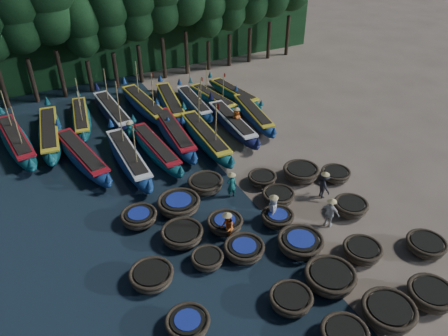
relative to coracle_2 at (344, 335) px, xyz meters
name	(u,v)px	position (x,y,z in m)	size (l,w,h in m)	color
ground	(251,200)	(1.49, 9.91, -0.44)	(120.00, 120.00, 0.00)	#7B695A
foliage_wall	(123,18)	(1.49, 33.41, 4.56)	(40.00, 3.00, 10.00)	black
coracle_2	(344,335)	(0.00, 0.00, 0.00)	(2.11, 2.11, 0.77)	#4C402F
coracle_3	(388,312)	(2.43, 0.01, 0.02)	(2.63, 2.63, 0.80)	#4C402F
coracle_4	(431,295)	(4.76, -0.19, 0.03)	(2.31, 2.31, 0.81)	#4C402F
coracle_5	(188,324)	(-5.37, 3.50, -0.06)	(2.00, 2.00, 0.66)	#4C402F
coracle_6	(291,300)	(-0.86, 2.52, -0.04)	(2.22, 2.22, 0.70)	#4C402F
coracle_7	(330,278)	(1.44, 2.67, 0.03)	(2.93, 2.93, 0.82)	#4C402F
coracle_8	(362,251)	(4.02, 3.34, -0.03)	(2.32, 2.32, 0.72)	#4C402F
coracle_9	(426,245)	(7.20, 2.18, -0.06)	(2.03, 2.03, 0.66)	#4C402F
coracle_10	(152,276)	(-5.82, 6.64, -0.03)	(2.27, 2.27, 0.72)	#4C402F
coracle_11	(207,259)	(-3.04, 6.44, -0.07)	(1.65, 1.65, 0.64)	#4C402F
coracle_12	(244,249)	(-1.12, 6.16, -0.04)	(2.52, 2.52, 0.70)	#4C402F
coracle_13	(300,243)	(1.59, 5.18, 0.02)	(2.50, 2.50, 0.79)	#4C402F
coracle_14	(351,207)	(5.83, 6.26, 0.00)	(2.05, 2.05, 0.76)	#4C402F
coracle_15	(182,234)	(-3.44, 8.60, -0.02)	(2.41, 2.41, 0.73)	#4C402F
coracle_16	(225,223)	(-1.07, 8.34, -0.03)	(2.11, 2.11, 0.70)	#4C402F
coracle_17	(277,218)	(1.69, 7.42, -0.04)	(2.15, 2.15, 0.69)	#4C402F
coracle_18	(278,196)	(2.81, 9.03, -0.05)	(2.30, 2.30, 0.68)	#4C402F
coracle_19	(336,174)	(7.26, 9.27, -0.07)	(1.91, 1.91, 0.65)	#4C402F
coracle_20	(139,217)	(-4.98, 10.97, -0.03)	(2.23, 2.23, 0.71)	#4C402F
coracle_21	(179,204)	(-2.64, 10.93, 0.03)	(2.47, 2.47, 0.81)	#4C402F
coracle_22	(205,184)	(-0.48, 11.99, 0.03)	(2.26, 2.26, 0.82)	#4C402F
coracle_23	(262,179)	(2.91, 10.96, -0.06)	(1.89, 1.89, 0.67)	#4C402F
coracle_24	(301,172)	(5.38, 10.34, 0.02)	(2.75, 2.75, 0.80)	#4C402F
long_boat_2	(82,155)	(-6.37, 18.52, 0.16)	(2.97, 8.78, 1.56)	navy
long_boat_3	(129,158)	(-3.71, 16.84, 0.16)	(1.61, 8.87, 3.77)	navy
long_boat_4	(155,148)	(-1.72, 17.22, 0.12)	(1.94, 8.27, 1.46)	#0E4E53
long_boat_5	(174,133)	(0.15, 18.48, 0.16)	(2.21, 8.93, 1.58)	navy
long_boat_6	(205,137)	(1.91, 16.97, 0.17)	(1.93, 8.95, 3.80)	#0E4E53
long_boat_7	(232,123)	(4.62, 17.97, 0.13)	(1.92, 8.44, 1.49)	#10113C
long_boat_8	(253,114)	(6.81, 18.57, 0.10)	(2.52, 7.93, 1.41)	navy
long_boat_9	(16,141)	(-9.98, 22.55, 0.18)	(2.64, 9.13, 3.90)	#0E4E53
long_boat_10	(50,133)	(-7.71, 22.58, 0.18)	(2.79, 9.13, 1.62)	#0E4E53
long_boat_11	(81,118)	(-5.18, 24.11, 0.09)	(2.59, 7.74, 3.33)	#0E4E53
long_boat_12	(113,112)	(-2.78, 23.91, 0.15)	(1.84, 8.68, 3.69)	#10113C
long_boat_13	(145,105)	(-0.18, 23.87, 0.17)	(2.28, 8.99, 3.83)	navy
long_boat_14	(171,103)	(1.82, 23.29, 0.14)	(2.86, 8.51, 1.52)	navy
long_boat_15	(194,103)	(3.58, 22.57, 0.07)	(1.76, 7.49, 3.19)	navy
long_boat_16	(213,99)	(5.33, 22.62, 0.05)	(2.32, 7.18, 3.08)	#0E4E53
long_boat_17	(234,93)	(7.40, 22.75, 0.07)	(2.38, 7.48, 1.33)	#0E4E53
fisherman_0	(273,208)	(1.59, 7.75, 0.46)	(0.86, 0.97, 1.87)	silver
fisherman_1	(232,184)	(0.63, 10.73, 0.48)	(0.62, 0.52, 1.82)	#18665E
fisherman_2	(227,227)	(-1.36, 7.55, 0.48)	(0.95, 1.04, 1.94)	#B64F18
fisherman_3	(324,185)	(5.39, 8.18, 0.45)	(0.74, 1.15, 1.90)	black
fisherman_4	(330,213)	(4.06, 5.96, 0.50)	(0.87, 1.11, 1.95)	silver
fisherman_5	(130,132)	(-2.69, 19.61, 0.42)	(1.60, 1.07, 1.85)	#18665E
fisherman_6	(236,119)	(4.87, 17.77, 0.51)	(0.95, 0.69, 1.98)	#B64F18
tree_3	(13,4)	(-7.61, 29.91, 7.56)	(4.92, 4.92, 11.60)	black
tree_5	(80,23)	(-3.01, 29.91, 5.53)	(3.68, 3.68, 8.68)	black
tree_6	(107,11)	(-0.71, 29.91, 6.21)	(4.09, 4.09, 9.65)	black
tree_7	(133,0)	(1.59, 29.91, 6.88)	(4.51, 4.51, 10.63)	black
tree_10	(207,7)	(8.49, 29.91, 5.53)	(3.68, 3.68, 8.68)	black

